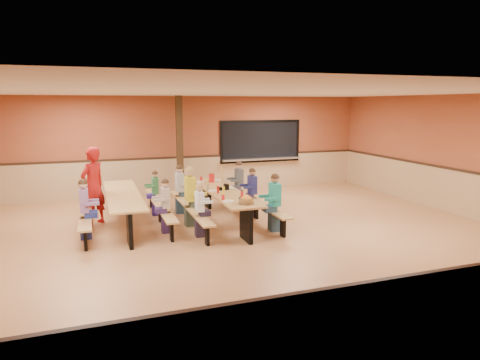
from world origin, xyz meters
name	(u,v)px	position (x,y,z in m)	size (l,w,h in m)	color
ground	(233,239)	(0.00, 0.00, 0.00)	(12.00, 12.00, 0.00)	#A2653D
room_envelope	(233,207)	(0.00, 0.00, 0.69)	(12.04, 10.04, 3.02)	#984A2C
kitchen_pass_through	(261,143)	(2.60, 4.96, 1.49)	(2.78, 0.28, 1.38)	black
structural_post	(180,147)	(-0.20, 4.40, 1.50)	(0.18, 0.18, 3.00)	#312110
cafeteria_table_main	(224,200)	(0.22, 1.37, 0.53)	(1.91, 3.70, 0.74)	tan
cafeteria_table_second	(123,203)	(-2.05, 1.84, 0.53)	(1.91, 3.70, 0.74)	tan
seated_child_white_left	(200,211)	(-0.60, 0.40, 0.56)	(0.33, 0.27, 1.12)	white
seated_adult_yellow	(190,197)	(-0.60, 1.28, 0.67)	(0.43, 0.35, 1.34)	gold
seated_child_grey_left	(180,190)	(-0.60, 2.49, 0.61)	(0.38, 0.31, 1.23)	#B2B2B2
seated_child_teal_right	(275,203)	(1.05, 0.27, 0.63)	(0.39, 0.32, 1.26)	teal
seated_child_navy_right	(252,192)	(1.05, 1.65, 0.59)	(0.36, 0.29, 1.19)	navy
seated_child_char_right	(239,185)	(1.05, 2.65, 0.61)	(0.37, 0.31, 1.22)	#484E52
seated_child_purple_sec	(85,210)	(-2.87, 1.05, 0.62)	(0.38, 0.31, 1.23)	#865A8C
seated_child_green_sec	(155,193)	(-1.22, 2.48, 0.56)	(0.32, 0.26, 1.11)	#306D3F
seated_child_tan_sec	(166,206)	(-1.22, 0.93, 0.58)	(0.35, 0.28, 1.17)	#B4A08F
standing_woman	(93,186)	(-2.68, 2.12, 0.90)	(0.66, 0.43, 1.80)	#A61413
punch_pitcher	(212,178)	(0.26, 2.58, 0.85)	(0.16, 0.16, 0.22)	red
chip_bowl	(246,200)	(0.28, -0.04, 0.81)	(0.32, 0.32, 0.15)	orange
napkin_dispenser	(226,187)	(0.33, 1.51, 0.80)	(0.10, 0.14, 0.13)	black
condiment_mustard	(224,190)	(0.12, 1.03, 0.82)	(0.06, 0.06, 0.17)	yellow
condiment_ketchup	(218,190)	(0.02, 1.16, 0.82)	(0.06, 0.06, 0.17)	#B2140F
table_paddle	(222,184)	(0.22, 1.51, 0.88)	(0.16, 0.16, 0.56)	black
place_settings	(224,189)	(0.22, 1.37, 0.80)	(0.65, 3.30, 0.11)	beige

